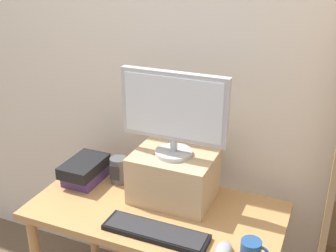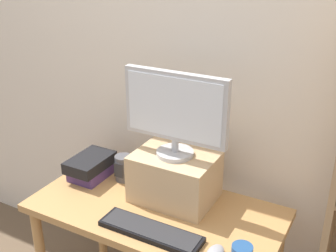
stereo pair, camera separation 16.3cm
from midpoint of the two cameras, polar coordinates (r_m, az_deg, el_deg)
back_wall at (r=2.08m, az=6.26°, el=8.73°), size 7.00×0.08×2.60m
desk at (r=2.03m, az=0.70°, el=-13.18°), size 1.16×0.59×0.70m
riser_box at (r=1.99m, az=3.31°, el=-6.94°), size 0.37×0.28×0.23m
computer_monitor at (r=1.84m, az=3.52°, el=1.95°), size 0.49×0.17×0.39m
keyboard at (r=1.82m, az=0.28°, el=-14.11°), size 0.45×0.13×0.02m
book_stack at (r=2.21m, az=-8.34°, el=-5.50°), size 0.16×0.25×0.12m
desk_speaker at (r=2.16m, az=-3.89°, el=-5.75°), size 0.09×0.09×0.14m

